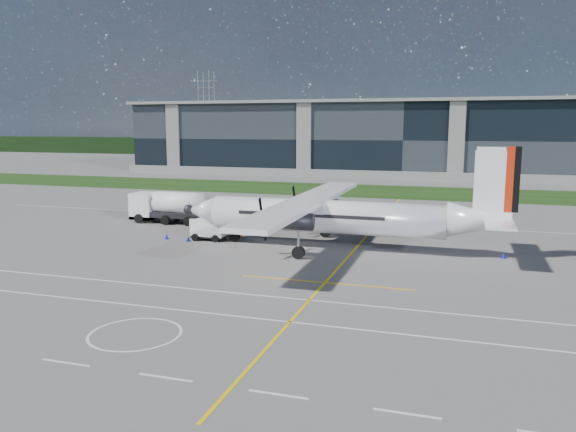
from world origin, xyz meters
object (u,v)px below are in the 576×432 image
Objects in this scene: fuel_tanker_truck at (164,207)px; safety_cone_stbdwing at (338,218)px; pylon_west at (207,113)px; safety_cone_fwd at (167,236)px; baggage_tug at (209,229)px; safety_cone_nose_port at (188,239)px; ground_crew_person at (241,226)px; turboprop_aircraft at (338,197)px; safety_cone_tail at (504,255)px.

safety_cone_stbdwing is at bearing 22.33° from fuel_tanker_truck.
safety_cone_fwd is (65.43, -146.11, -14.75)m from pylon_west.
pylon_west is at bearing 120.90° from safety_cone_stbdwing.
safety_cone_nose_port is (-1.52, -1.29, -0.76)m from baggage_tug.
baggage_tug is at bearing 124.46° from ground_crew_person.
turboprop_aircraft is 59.21× the size of safety_cone_tail.
safety_cone_fwd and safety_cone_nose_port have the same top height.
fuel_tanker_truck is at bearing 130.63° from safety_cone_nose_port.
safety_cone_nose_port is (2.42, -0.36, 0.00)m from safety_cone_fwd.
safety_cone_tail is (23.25, -1.88, -0.75)m from ground_crew_person.
fuel_tanker_truck is 2.70× the size of baggage_tug.
safety_cone_stbdwing is at bearing 56.06° from safety_cone_nose_port.
safety_cone_fwd and safety_cone_stbdwing have the same top height.
safety_cone_nose_port is (-3.83, -3.42, -0.75)m from ground_crew_person.
pylon_west reaches higher than safety_cone_nose_port.
fuel_tanker_truck is at bearing 57.61° from ground_crew_person.
baggage_tug is at bearing -179.44° from safety_cone_tail.
turboprop_aircraft is at bearing -111.81° from ground_crew_person.
safety_cone_fwd is at bearing 171.49° from safety_cone_nose_port.
fuel_tanker_truck is 18.09× the size of safety_cone_tail.
pylon_west is 153.24m from safety_cone_stbdwing.
ground_crew_person is 5.19m from safety_cone_nose_port.
safety_cone_tail is (16.58, -14.04, 0.00)m from safety_cone_stbdwing.
ground_crew_person is 4.01× the size of safety_cone_stbdwing.
ground_crew_person is at bearing 175.38° from safety_cone_tail.
pylon_west reaches higher than safety_cone_stbdwing.
pylon_west is 151.46m from fuel_tanker_truck.
safety_cone_tail is at bearing 3.26° from safety_cone_nose_port.
safety_cone_stbdwing is (17.65, 7.25, -1.45)m from fuel_tanker_truck.
turboprop_aircraft is 22.19m from fuel_tanker_truck.
pylon_west reaches higher than turboprop_aircraft.
safety_cone_stbdwing is (12.91, 15.23, 0.00)m from safety_cone_fwd.
fuel_tanker_truck is at bearing 120.71° from safety_cone_fwd.
turboprop_aircraft is 12.59m from baggage_tug.
safety_cone_fwd is at bearing -166.71° from baggage_tug.
safety_cone_stbdwing is 21.73m from safety_cone_tail.
safety_cone_fwd is 29.51m from safety_cone_tail.
baggage_tug is 3.14m from ground_crew_person.
safety_cone_fwd is at bearing -177.52° from turboprop_aircraft.
fuel_tanker_truck is at bearing -157.67° from safety_cone_stbdwing.
ground_crew_person reaches higher than safety_cone_fwd.
safety_cone_fwd and safety_cone_tail have the same top height.
pylon_west is 167.01m from turboprop_aircraft.
safety_cone_tail is at bearing 2.07° from turboprop_aircraft.
ground_crew_person reaches higher than safety_cone_stbdwing.
ground_crew_person reaches higher than safety_cone_nose_port.
safety_cone_stbdwing is 1.00× the size of safety_cone_tail.
safety_cone_fwd is at bearing -65.88° from pylon_west.
pylon_west is 3.32× the size of fuel_tanker_truck.
baggage_tug reaches higher than ground_crew_person.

